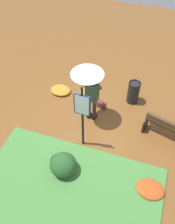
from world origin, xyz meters
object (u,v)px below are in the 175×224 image
object	(u,v)px
info_sign_post	(82,112)
handbag	(102,105)
person_with_umbrella	(89,82)
park_bench	(167,127)
trash_bin	(133,92)

from	to	relation	value
info_sign_post	handbag	size ratio (longest dim) A/B	6.22
person_with_umbrella	park_bench	world-z (taller)	person_with_umbrella
handbag	trash_bin	size ratio (longest dim) A/B	0.44
handbag	info_sign_post	bearing A→B (deg)	86.39
park_bench	info_sign_post	bearing A→B (deg)	25.76
person_with_umbrella	info_sign_post	xyz separation A→B (m)	(-0.16, 1.06, -0.11)
person_with_umbrella	handbag	distance (m)	1.55
person_with_umbrella	handbag	bearing A→B (deg)	-114.71
park_bench	trash_bin	world-z (taller)	trash_bin
trash_bin	person_with_umbrella	bearing A→B (deg)	45.78
handbag	park_bench	xyz separation A→B (m)	(-2.21, 0.51, 0.28)
park_bench	trash_bin	distance (m)	1.73
handbag	trash_bin	distance (m)	1.18
person_with_umbrella	park_bench	size ratio (longest dim) A/B	1.42
handbag	park_bench	world-z (taller)	park_bench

